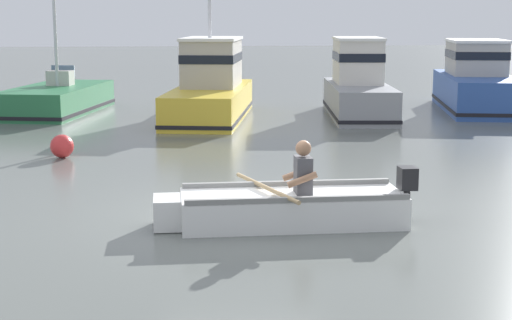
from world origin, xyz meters
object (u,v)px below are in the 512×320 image
(mooring_buoy, at_px, (62,146))
(moored_boat_grey, at_px, (358,87))
(moored_boat_blue, at_px, (477,84))
(moored_boat_green, at_px, (57,100))
(moored_boat_yellow, at_px, (211,89))
(rowboat_with_person, at_px, (287,207))

(mooring_buoy, bearing_deg, moored_boat_grey, 38.00)
(moored_boat_blue, xyz_separation_m, mooring_buoy, (-11.50, -6.92, -0.56))
(moored_boat_green, distance_m, moored_boat_yellow, 4.78)
(moored_boat_green, relative_size, moored_boat_blue, 0.92)
(moored_boat_green, height_order, moored_boat_grey, moored_boat_green)
(moored_boat_grey, bearing_deg, moored_boat_blue, 14.16)
(moored_boat_green, relative_size, mooring_buoy, 10.88)
(rowboat_with_person, height_order, mooring_buoy, rowboat_with_person)
(moored_boat_blue, relative_size, mooring_buoy, 11.81)
(moored_boat_grey, bearing_deg, rowboat_with_person, -108.03)
(moored_boat_yellow, height_order, mooring_buoy, moored_boat_yellow)
(moored_boat_yellow, height_order, moored_boat_grey, moored_boat_yellow)
(rowboat_with_person, height_order, moored_boat_yellow, moored_boat_yellow)
(rowboat_with_person, relative_size, moored_boat_yellow, 0.61)
(mooring_buoy, bearing_deg, rowboat_with_person, -55.60)
(rowboat_with_person, height_order, moored_boat_blue, moored_boat_blue)
(rowboat_with_person, xyz_separation_m, moored_boat_grey, (3.75, 11.53, 0.57))
(moored_boat_yellow, bearing_deg, rowboat_with_person, -87.56)
(rowboat_with_person, relative_size, mooring_buoy, 7.73)
(rowboat_with_person, relative_size, moored_boat_grey, 0.73)
(moored_boat_blue, bearing_deg, moored_boat_grey, -165.84)
(moored_boat_yellow, relative_size, mooring_buoy, 12.67)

